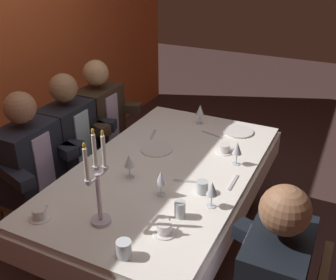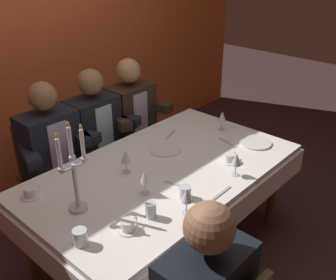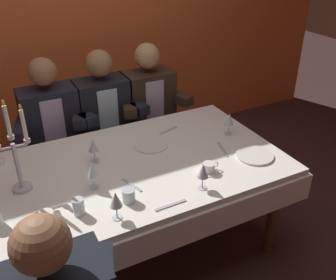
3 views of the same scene
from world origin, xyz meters
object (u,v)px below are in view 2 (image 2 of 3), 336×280
water_tumbler_1 (151,210)px  seated_diner_2 (94,127)px  wine_glass_0 (126,157)px  wine_glass_3 (222,117)px  candelabra (75,176)px  wine_glass_2 (145,177)px  seated_diner_1 (49,145)px  wine_glass_4 (236,160)px  dinner_plate_1 (165,149)px  coffee_cup_1 (230,158)px  water_tumbler_0 (185,192)px  dinner_plate_0 (255,143)px  dining_table (164,182)px  coffee_cup_0 (128,226)px  coffee_cup_2 (31,193)px  water_tumbler_2 (80,237)px  seated_diner_3 (130,113)px  wine_glass_1 (187,196)px

water_tumbler_1 → seated_diner_2: size_ratio=0.08×
wine_glass_0 → water_tumbler_1: (-0.23, -0.46, -0.07)m
wine_glass_3 → water_tumbler_1: size_ratio=1.73×
candelabra → wine_glass_2: candelabra is taller
wine_glass_2 → seated_diner_1: bearing=91.9°
wine_glass_2 → wine_glass_4: same height
dinner_plate_1 → seated_diner_2: seated_diner_2 is taller
coffee_cup_1 → seated_diner_2: seated_diner_2 is taller
water_tumbler_0 → water_tumbler_1: size_ratio=0.83×
dinner_plate_1 → coffee_cup_1: size_ratio=1.80×
dinner_plate_0 → wine_glass_4: (-0.49, -0.14, 0.11)m
dining_table → wine_glass_3: size_ratio=11.83×
coffee_cup_0 → coffee_cup_2: bearing=105.6°
wine_glass_0 → wine_glass_4: size_ratio=1.00×
coffee_cup_1 → water_tumbler_1: bearing=-178.4°
water_tumbler_1 → water_tumbler_2: 0.41m
coffee_cup_2 → seated_diner_3: seated_diner_3 is taller
seated_diner_2 → seated_diner_3: 0.41m
dinner_plate_1 → water_tumbler_2: size_ratio=2.67×
dinner_plate_0 → water_tumbler_2: size_ratio=2.77×
wine_glass_0 → seated_diner_1: seated_diner_1 is taller
water_tumbler_0 → coffee_cup_2: bearing=131.2°
coffee_cup_0 → seated_diner_2: (0.70, 1.18, -0.03)m
wine_glass_3 → seated_diner_2: seated_diner_2 is taller
wine_glass_0 → wine_glass_2: 0.29m
coffee_cup_1 → seated_diner_1: 1.37m
wine_glass_2 → coffee_cup_2: 0.70m
dining_table → wine_glass_0: wine_glass_0 is taller
dining_table → dinner_plate_0: dinner_plate_0 is taller
wine_glass_4 → wine_glass_0: bearing=129.3°
water_tumbler_1 → seated_diner_1: seated_diner_1 is taller
wine_glass_0 → coffee_cup_2: wine_glass_0 is taller
candelabra → coffee_cup_0: size_ratio=4.22×
coffee_cup_0 → seated_diner_2: bearing=59.4°
candelabra → coffee_cup_0: (0.07, -0.35, -0.20)m
wine_glass_4 → coffee_cup_2: 1.31m
dining_table → coffee_cup_0: size_ratio=14.70×
wine_glass_3 → coffee_cup_2: wine_glass_3 is taller
dinner_plate_0 → wine_glass_2: 1.06m
wine_glass_1 → seated_diner_3: 1.53m
wine_glass_3 → wine_glass_4: (-0.51, -0.47, 0.00)m
candelabra → coffee_cup_2: candelabra is taller
wine_glass_2 → seated_diner_3: (0.80, 1.01, -0.12)m
water_tumbler_1 → seated_diner_3: bearing=51.6°
candelabra → water_tumbler_1: size_ratio=5.87×
coffee_cup_1 → candelabra: bearing=162.0°
dining_table → wine_glass_1: 0.56m
dining_table → coffee_cup_1: 0.49m
candelabra → water_tumbler_1: (0.23, -0.36, -0.18)m
dinner_plate_0 → seated_diner_1: (-1.07, 1.16, -0.01)m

